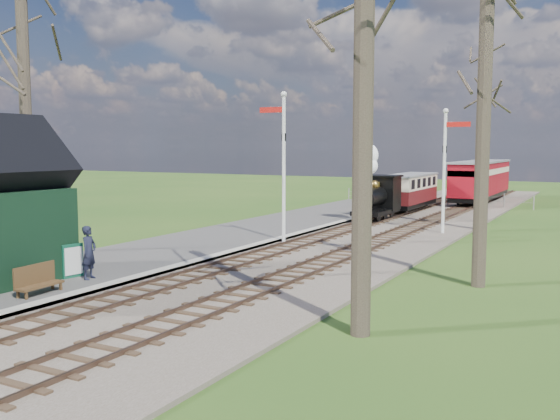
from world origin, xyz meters
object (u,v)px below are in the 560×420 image
Objects in this scene: red_carriage_b at (488,178)px; bench at (37,280)px; sign_board at (73,261)px; person at (89,252)px; red_carriage_a at (473,182)px; semaphore_far at (446,161)px; coach at (410,190)px; semaphore_near at (282,156)px; locomotive at (376,187)px.

red_carriage_b is 38.01m from bench.
sign_board is 0.64× the size of person.
red_carriage_a is 3.67× the size of person.
red_carriage_a is at bearing -90.00° from red_carriage_b.
semaphore_far is 1.00× the size of red_carriage_b.
red_carriage_a is (2.60, 5.89, 0.27)m from coach.
red_carriage_b is 3.67× the size of person.
coach is 4.69× the size of bench.
sign_board is at bearing 84.04° from person.
semaphore_near reaches higher than locomotive.
semaphore_far is 18.59m from bench.
red_carriage_b is at bearing 82.75° from semaphore_near.
coach is 6.50× the size of sign_board.
coach is at bearing 85.68° from bench.
person is at bearing -98.37° from semaphore_near.
sign_board is at bearing -98.39° from locomotive.
semaphore_far is at bearing 65.17° from sign_board.
coach is 24.44m from person.
red_carriage_a is 30.78m from sign_board.
coach is 6.45m from red_carriage_a.
semaphore_near is 9.97m from sign_board.
red_carriage_a reaches higher than bench.
red_carriage_a is 4.16× the size of bench.
semaphore_near is 26.76m from red_carriage_b.
coach is at bearing 89.89° from locomotive.
person is at bearing -97.54° from red_carriage_b.
bench is (-6.36, -17.25, -2.79)m from semaphore_far.
bench is at bearing -95.56° from locomotive.
locomotive is 6.08m from coach.
bench is 2.03m from person.
semaphore_near is at bearing -94.80° from locomotive.
semaphore_far is 0.89× the size of coach.
coach reaches higher than sign_board.
person is (-6.51, -15.26, -2.37)m from semaphore_far.
bench is (-1.22, -11.25, -3.06)m from semaphore_near.
coach is (0.01, 6.06, -0.49)m from locomotive.
semaphore_near is 15.27m from coach.
locomotive is 2.58× the size of person.
red_carriage_a is 30.61m from person.
coach reaches higher than person.
coach is at bearing -102.86° from red_carriage_b.
locomotive reaches higher than red_carriage_a.
semaphore_far is at bearing 69.76° from bench.
semaphore_near is at bearing -130.60° from semaphore_far.
semaphore_far reaches higher than red_carriage_b.
coach is at bearing -113.81° from red_carriage_a.
coach is 26.41m from bench.
person is at bearing -113.09° from semaphore_far.
red_carriage_b reaches higher than person.
bench is (-4.59, -37.72, -1.09)m from red_carriage_b.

